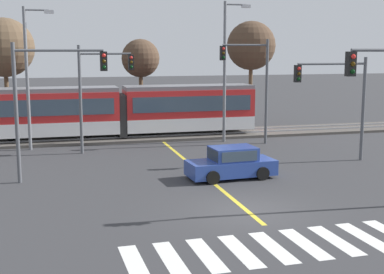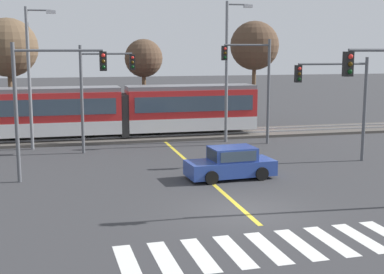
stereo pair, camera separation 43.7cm
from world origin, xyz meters
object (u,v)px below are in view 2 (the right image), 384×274
(traffic_light_far_right, at_px, (254,76))
(street_lamp_centre, at_px, (229,64))
(street_lamp_west, at_px, (31,71))
(bare_tree_far_west, at_px, (8,48))
(light_rail_tram, at_px, (123,109))
(traffic_light_far_left, at_px, (99,83))
(traffic_light_mid_left, at_px, (47,89))
(bare_tree_east, at_px, (255,46))
(sedan_crossing, at_px, (231,164))
(traffic_light_mid_right, at_px, (341,92))
(bare_tree_west, at_px, (144,59))

(traffic_light_far_right, bearing_deg, street_lamp_centre, 132.16)
(street_lamp_west, height_order, bare_tree_far_west, street_lamp_west)
(street_lamp_west, bearing_deg, light_rail_tram, 23.75)
(traffic_light_far_right, xyz_separation_m, traffic_light_far_left, (-9.80, -0.44, -0.29))
(traffic_light_mid_left, bearing_deg, bare_tree_east, 45.04)
(traffic_light_far_right, bearing_deg, traffic_light_mid_left, -151.61)
(bare_tree_far_west, relative_size, bare_tree_east, 1.00)
(traffic_light_far_right, bearing_deg, bare_tree_far_west, 147.60)
(sedan_crossing, bearing_deg, traffic_light_mid_left, 169.00)
(traffic_light_mid_right, relative_size, bare_tree_far_west, 0.68)
(traffic_light_mid_right, distance_m, bare_tree_far_west, 24.59)
(sedan_crossing, distance_m, traffic_light_mid_left, 9.27)
(light_rail_tram, bearing_deg, street_lamp_west, -156.25)
(traffic_light_mid_right, xyz_separation_m, traffic_light_mid_left, (-15.25, -0.52, 0.45))
(traffic_light_mid_right, distance_m, traffic_light_far_right, 6.85)
(traffic_light_mid_left, bearing_deg, traffic_light_mid_right, 1.96)
(sedan_crossing, bearing_deg, street_lamp_west, 133.19)
(light_rail_tram, xyz_separation_m, traffic_light_mid_left, (-4.73, -10.95, 2.25))
(light_rail_tram, height_order, sedan_crossing, light_rail_tram)
(light_rail_tram, distance_m, traffic_light_mid_left, 12.14)
(light_rail_tram, distance_m, traffic_light_far_left, 5.35)
(street_lamp_centre, distance_m, bare_tree_east, 9.25)
(bare_tree_far_west, relative_size, bare_tree_west, 1.22)
(traffic_light_far_left, height_order, street_lamp_west, street_lamp_west)
(light_rail_tram, relative_size, street_lamp_centre, 2.02)
(street_lamp_west, bearing_deg, traffic_light_mid_left, -82.93)
(street_lamp_centre, xyz_separation_m, bare_tree_far_west, (-14.42, 8.56, 1.08))
(street_lamp_centre, bearing_deg, bare_tree_west, 116.70)
(traffic_light_far_left, xyz_separation_m, bare_tree_east, (13.23, 9.71, 2.23))
(light_rail_tram, distance_m, bare_tree_west, 7.10)
(street_lamp_centre, xyz_separation_m, bare_tree_east, (4.70, 7.87, 1.24))
(traffic_light_mid_right, xyz_separation_m, street_lamp_centre, (-3.87, 7.71, 1.27))
(street_lamp_west, height_order, street_lamp_centre, street_lamp_centre)
(light_rail_tram, relative_size, bare_tree_east, 2.21)
(traffic_light_far_right, bearing_deg, street_lamp_west, 173.42)
(traffic_light_far_right, bearing_deg, sedan_crossing, -116.73)
(sedan_crossing, xyz_separation_m, bare_tree_east, (7.70, 17.73, 5.65))
(light_rail_tram, xyz_separation_m, bare_tree_west, (2.35, 5.84, 3.30))
(street_lamp_centre, relative_size, bare_tree_east, 1.09)
(sedan_crossing, relative_size, street_lamp_west, 0.50)
(bare_tree_west, bearing_deg, street_lamp_west, -134.11)
(traffic_light_far_right, relative_size, traffic_light_mid_left, 1.05)
(sedan_crossing, relative_size, street_lamp_centre, 0.47)
(traffic_light_far_left, relative_size, traffic_light_mid_left, 0.99)
(traffic_light_far_right, distance_m, traffic_light_mid_left, 14.37)
(traffic_light_far_left, xyz_separation_m, street_lamp_centre, (8.53, 1.84, 0.99))
(traffic_light_mid_right, xyz_separation_m, bare_tree_west, (-8.17, 16.27, 1.50))
(bare_tree_east, bearing_deg, traffic_light_far_left, -143.75)
(bare_tree_west, bearing_deg, traffic_light_far_right, -60.77)
(traffic_light_far_left, height_order, traffic_light_mid_left, traffic_light_mid_left)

